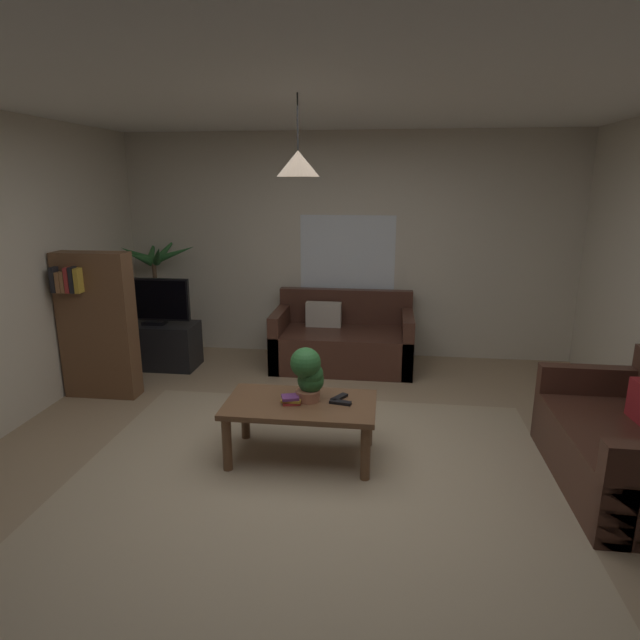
% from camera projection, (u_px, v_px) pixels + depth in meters
% --- Properties ---
extents(floor, '(5.21, 5.47, 0.02)m').
position_uv_depth(floor, '(315.00, 472.00, 3.83)').
color(floor, '#9E8466').
rests_on(floor, ground).
extents(rug, '(3.39, 3.01, 0.01)m').
position_uv_depth(rug, '(311.00, 485.00, 3.63)').
color(rug, tan).
rests_on(rug, ground).
extents(wall_back, '(5.33, 0.06, 2.58)m').
position_uv_depth(wall_back, '(347.00, 247.00, 6.15)').
color(wall_back, beige).
rests_on(wall_back, ground).
extents(ceiling, '(5.21, 5.47, 0.02)m').
position_uv_depth(ceiling, '(314.00, 85.00, 3.16)').
color(ceiling, white).
extents(window_pane, '(1.10, 0.01, 0.93)m').
position_uv_depth(window_pane, '(347.00, 256.00, 6.14)').
color(window_pane, white).
extents(couch_under_window, '(1.53, 0.82, 0.82)m').
position_uv_depth(couch_under_window, '(343.00, 342.00, 5.92)').
color(couch_under_window, '#47281E').
rests_on(couch_under_window, ground).
extents(couch_right_side, '(0.82, 1.41, 0.82)m').
position_uv_depth(couch_right_side, '(630.00, 450.00, 3.55)').
color(couch_right_side, '#47281E').
rests_on(couch_right_side, ground).
extents(coffee_table, '(1.11, 0.62, 0.45)m').
position_uv_depth(coffee_table, '(301.00, 411.00, 3.92)').
color(coffee_table, brown).
rests_on(coffee_table, ground).
extents(book_on_table_0, '(0.15, 0.13, 0.02)m').
position_uv_depth(book_on_table_0, '(292.00, 402.00, 3.87)').
color(book_on_table_0, '#B22D2D').
rests_on(book_on_table_0, coffee_table).
extents(book_on_table_1, '(0.15, 0.09, 0.02)m').
position_uv_depth(book_on_table_1, '(291.00, 400.00, 3.86)').
color(book_on_table_1, gold).
rests_on(book_on_table_1, coffee_table).
extents(book_on_table_2, '(0.15, 0.14, 0.02)m').
position_uv_depth(book_on_table_2, '(290.00, 397.00, 3.86)').
color(book_on_table_2, '#72387F').
rests_on(book_on_table_2, coffee_table).
extents(remote_on_table_0, '(0.13, 0.16, 0.02)m').
position_uv_depth(remote_on_table_0, '(339.00, 398.00, 3.95)').
color(remote_on_table_0, black).
rests_on(remote_on_table_0, coffee_table).
extents(remote_on_table_1, '(0.17, 0.08, 0.02)m').
position_uv_depth(remote_on_table_1, '(340.00, 402.00, 3.86)').
color(remote_on_table_1, black).
rests_on(remote_on_table_1, coffee_table).
extents(potted_plant_on_table, '(0.24, 0.24, 0.41)m').
position_uv_depth(potted_plant_on_table, '(308.00, 373.00, 3.89)').
color(potted_plant_on_table, '#B77051').
rests_on(potted_plant_on_table, coffee_table).
extents(tv_stand, '(0.90, 0.44, 0.50)m').
position_uv_depth(tv_stand, '(157.00, 345.00, 5.91)').
color(tv_stand, black).
rests_on(tv_stand, ground).
extents(tv, '(0.82, 0.16, 0.51)m').
position_uv_depth(tv, '(153.00, 301.00, 5.76)').
color(tv, black).
rests_on(tv, tv_stand).
extents(potted_palm_corner, '(0.92, 0.78, 1.44)m').
position_uv_depth(potted_palm_corner, '(158.00, 300.00, 6.31)').
color(potted_palm_corner, '#B77051').
rests_on(potted_palm_corner, ground).
extents(bookshelf_corner, '(0.70, 0.31, 1.40)m').
position_uv_depth(bookshelf_corner, '(97.00, 324.00, 5.00)').
color(bookshelf_corner, brown).
rests_on(bookshelf_corner, ground).
extents(pendant_lamp, '(0.29, 0.29, 0.52)m').
position_uv_depth(pendant_lamp, '(298.00, 164.00, 3.47)').
color(pendant_lamp, black).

